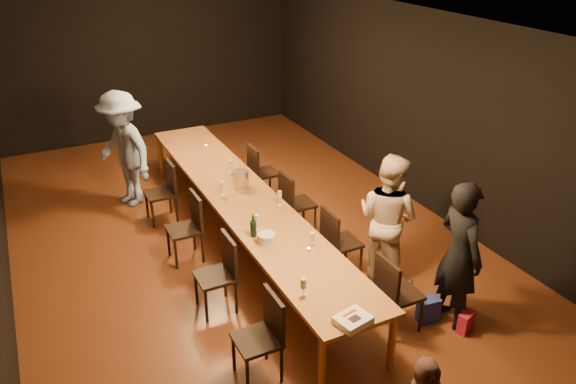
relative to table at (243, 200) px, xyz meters
name	(u,v)px	position (x,y,z in m)	size (l,w,h in m)	color
ground	(245,244)	(0.00, 0.00, -0.70)	(10.00, 10.00, 0.00)	#492212
room_shell	(239,102)	(0.00, 0.00, 1.38)	(6.04, 10.04, 3.02)	black
table	(243,200)	(0.00, 0.00, 0.00)	(0.90, 6.00, 0.75)	#965B2B
chair_right_0	(399,292)	(0.85, -2.40, -0.24)	(0.42, 0.42, 0.93)	black
chair_right_1	(342,241)	(0.85, -1.20, -0.24)	(0.42, 0.42, 0.93)	black
chair_right_2	(299,203)	(0.85, 0.00, -0.24)	(0.42, 0.42, 0.93)	black
chair_right_3	(264,172)	(0.85, 1.20, -0.24)	(0.42, 0.42, 0.93)	black
chair_left_0	(257,339)	(-0.85, -2.40, -0.24)	(0.42, 0.42, 0.93)	black
chair_left_1	(215,276)	(-0.85, -1.20, -0.24)	(0.42, 0.42, 0.93)	black
chair_left_2	(184,229)	(-0.85, 0.00, -0.24)	(0.42, 0.42, 0.93)	black
chair_left_3	(160,193)	(-0.85, 1.20, -0.24)	(0.42, 0.42, 0.93)	black
woman_birthday	(459,255)	(1.48, -2.56, 0.16)	(0.63, 0.41, 1.73)	black
woman_tan	(388,218)	(1.30, -1.51, 0.14)	(0.82, 0.64, 1.68)	beige
man_blue	(124,149)	(-1.16, 2.01, 0.22)	(1.19, 0.69, 1.85)	#84A4CC
gift_bag_red	(466,322)	(1.49, -2.81, -0.58)	(0.21, 0.11, 0.24)	#BC1C3C
gift_bag_blue	(428,310)	(1.23, -2.47, -0.55)	(0.24, 0.16, 0.30)	#223594
birthday_cake	(353,320)	(-0.09, -2.90, 0.08)	(0.36, 0.31, 0.08)	white
plate_stack	(267,238)	(-0.21, -1.23, 0.11)	(0.21, 0.21, 0.12)	silver
champagne_bottle	(253,225)	(-0.29, -1.03, 0.20)	(0.07, 0.07, 0.31)	black
ice_bucket	(241,179)	(0.10, 0.31, 0.17)	(0.22, 0.22, 0.24)	silver
wineglass_0	(303,287)	(-0.30, -2.32, 0.15)	(0.06, 0.06, 0.21)	beige
wineglass_1	(312,240)	(0.21, -1.57, 0.15)	(0.06, 0.06, 0.21)	beige
wineglass_2	(257,222)	(-0.19, -0.91, 0.15)	(0.06, 0.06, 0.21)	silver
wineglass_3	(280,198)	(0.34, -0.45, 0.15)	(0.06, 0.06, 0.21)	beige
wineglass_4	(223,189)	(-0.23, 0.15, 0.15)	(0.06, 0.06, 0.21)	silver
wineglass_5	(230,167)	(0.13, 0.80, 0.15)	(0.06, 0.06, 0.21)	silver
tealight_near	(309,249)	(0.15, -1.60, 0.06)	(0.05, 0.05, 0.03)	#B2B7B2
tealight_mid	(243,184)	(0.15, 0.35, 0.06)	(0.05, 0.05, 0.03)	#B2B7B2
tealight_far	(206,146)	(0.15, 1.97, 0.06)	(0.05, 0.05, 0.03)	#B2B7B2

